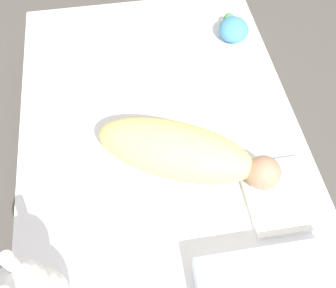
% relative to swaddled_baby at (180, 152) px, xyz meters
% --- Properties ---
extents(ground_plane, '(12.00, 12.00, 0.00)m').
position_rel_swaddled_baby_xyz_m(ground_plane, '(0.11, 0.04, -0.32)').
color(ground_plane, '#514C47').
extents(bed_mattress, '(1.58, 0.99, 0.24)m').
position_rel_swaddled_baby_xyz_m(bed_mattress, '(0.11, 0.04, -0.20)').
color(bed_mattress, white).
rests_on(bed_mattress, ground_plane).
extents(burp_cloth, '(0.26, 0.22, 0.02)m').
position_rel_swaddled_baby_xyz_m(burp_cloth, '(-0.17, -0.29, -0.08)').
color(burp_cloth, white).
rests_on(burp_cloth, bed_mattress).
extents(swaddled_baby, '(0.39, 0.58, 0.17)m').
position_rel_swaddled_baby_xyz_m(swaddled_baby, '(0.00, 0.00, 0.00)').
color(swaddled_baby, '#EFDB7F').
rests_on(swaddled_baby, bed_mattress).
extents(turtle_plush, '(0.17, 0.12, 0.09)m').
position_rel_swaddled_baby_xyz_m(turtle_plush, '(0.59, -0.33, -0.04)').
color(turtle_plush, '#4C99C6').
rests_on(turtle_plush, bed_mattress).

